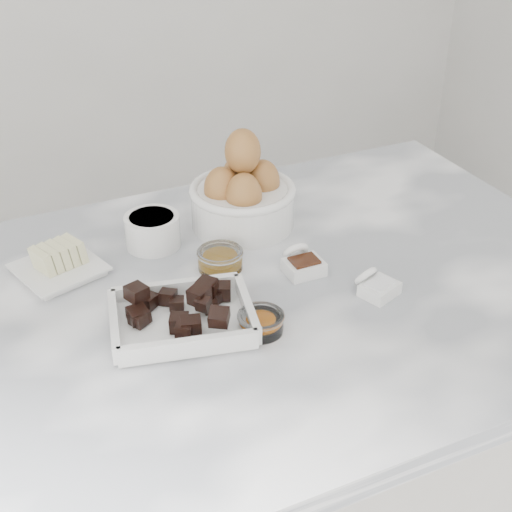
{
  "coord_description": "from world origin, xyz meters",
  "views": [
    {
      "loc": [
        -0.39,
        -0.86,
        1.58
      ],
      "look_at": [
        0.02,
        0.03,
        0.98
      ],
      "focal_mm": 50.0,
      "sensor_mm": 36.0,
      "label": 1
    }
  ],
  "objects_px": {
    "salt_spoon": "(376,285)",
    "sugar_ramekin": "(152,230)",
    "honey_bowl": "(220,259)",
    "butter_plate": "(57,263)",
    "zest_bowl": "(261,322)",
    "chocolate_dish": "(182,315)",
    "egg_bowl": "(242,195)",
    "vanilla_spoon": "(302,263)"
  },
  "relations": [
    {
      "from": "salt_spoon",
      "to": "sugar_ramekin",
      "type": "bearing_deg",
      "value": 133.21
    },
    {
      "from": "honey_bowl",
      "to": "salt_spoon",
      "type": "height_order",
      "value": "salt_spoon"
    },
    {
      "from": "butter_plate",
      "to": "zest_bowl",
      "type": "distance_m",
      "value": 0.37
    },
    {
      "from": "sugar_ramekin",
      "to": "honey_bowl",
      "type": "xyz_separation_m",
      "value": [
        0.08,
        -0.12,
        -0.01
      ]
    },
    {
      "from": "chocolate_dish",
      "to": "sugar_ramekin",
      "type": "relative_size",
      "value": 2.46
    },
    {
      "from": "sugar_ramekin",
      "to": "honey_bowl",
      "type": "relative_size",
      "value": 1.23
    },
    {
      "from": "butter_plate",
      "to": "egg_bowl",
      "type": "xyz_separation_m",
      "value": [
        0.34,
        0.03,
        0.04
      ]
    },
    {
      "from": "egg_bowl",
      "to": "zest_bowl",
      "type": "distance_m",
      "value": 0.33
    },
    {
      "from": "egg_bowl",
      "to": "salt_spoon",
      "type": "relative_size",
      "value": 2.39
    },
    {
      "from": "egg_bowl",
      "to": "honey_bowl",
      "type": "relative_size",
      "value": 2.48
    },
    {
      "from": "honey_bowl",
      "to": "vanilla_spoon",
      "type": "xyz_separation_m",
      "value": [
        0.12,
        -0.06,
        -0.0
      ]
    },
    {
      "from": "butter_plate",
      "to": "egg_bowl",
      "type": "bearing_deg",
      "value": 4.22
    },
    {
      "from": "egg_bowl",
      "to": "sugar_ramekin",
      "type": "bearing_deg",
      "value": -179.07
    },
    {
      "from": "zest_bowl",
      "to": "honey_bowl",
      "type": "bearing_deg",
      "value": 86.38
    },
    {
      "from": "egg_bowl",
      "to": "vanilla_spoon",
      "type": "distance_m",
      "value": 0.19
    },
    {
      "from": "egg_bowl",
      "to": "salt_spoon",
      "type": "distance_m",
      "value": 0.31
    },
    {
      "from": "zest_bowl",
      "to": "salt_spoon",
      "type": "xyz_separation_m",
      "value": [
        0.21,
        0.01,
        -0.0
      ]
    },
    {
      "from": "sugar_ramekin",
      "to": "vanilla_spoon",
      "type": "bearing_deg",
      "value": -42.88
    },
    {
      "from": "butter_plate",
      "to": "egg_bowl",
      "type": "distance_m",
      "value": 0.35
    },
    {
      "from": "chocolate_dish",
      "to": "vanilla_spoon",
      "type": "bearing_deg",
      "value": 15.19
    },
    {
      "from": "zest_bowl",
      "to": "chocolate_dish",
      "type": "bearing_deg",
      "value": 151.2
    },
    {
      "from": "egg_bowl",
      "to": "vanilla_spoon",
      "type": "bearing_deg",
      "value": -82.51
    },
    {
      "from": "butter_plate",
      "to": "sugar_ramekin",
      "type": "xyz_separation_m",
      "value": [
        0.17,
        0.02,
        0.01
      ]
    },
    {
      "from": "chocolate_dish",
      "to": "butter_plate",
      "type": "bearing_deg",
      "value": 121.48
    },
    {
      "from": "honey_bowl",
      "to": "sugar_ramekin",
      "type": "bearing_deg",
      "value": 123.39
    },
    {
      "from": "chocolate_dish",
      "to": "salt_spoon",
      "type": "height_order",
      "value": "chocolate_dish"
    },
    {
      "from": "zest_bowl",
      "to": "vanilla_spoon",
      "type": "height_order",
      "value": "vanilla_spoon"
    },
    {
      "from": "butter_plate",
      "to": "egg_bowl",
      "type": "relative_size",
      "value": 0.82
    },
    {
      "from": "sugar_ramekin",
      "to": "egg_bowl",
      "type": "distance_m",
      "value": 0.18
    },
    {
      "from": "vanilla_spoon",
      "to": "sugar_ramekin",
      "type": "bearing_deg",
      "value": 137.12
    },
    {
      "from": "chocolate_dish",
      "to": "egg_bowl",
      "type": "distance_m",
      "value": 0.33
    },
    {
      "from": "chocolate_dish",
      "to": "salt_spoon",
      "type": "xyz_separation_m",
      "value": [
        0.31,
        -0.04,
        -0.01
      ]
    },
    {
      "from": "chocolate_dish",
      "to": "vanilla_spoon",
      "type": "relative_size",
      "value": 3.13
    },
    {
      "from": "vanilla_spoon",
      "to": "salt_spoon",
      "type": "relative_size",
      "value": 0.93
    },
    {
      "from": "sugar_ramekin",
      "to": "salt_spoon",
      "type": "height_order",
      "value": "sugar_ramekin"
    },
    {
      "from": "sugar_ramekin",
      "to": "egg_bowl",
      "type": "height_order",
      "value": "egg_bowl"
    },
    {
      "from": "zest_bowl",
      "to": "vanilla_spoon",
      "type": "relative_size",
      "value": 0.93
    },
    {
      "from": "vanilla_spoon",
      "to": "butter_plate",
      "type": "bearing_deg",
      "value": 156.49
    },
    {
      "from": "butter_plate",
      "to": "zest_bowl",
      "type": "xyz_separation_m",
      "value": [
        0.24,
        -0.28,
        -0.0
      ]
    },
    {
      "from": "zest_bowl",
      "to": "salt_spoon",
      "type": "bearing_deg",
      "value": 3.28
    },
    {
      "from": "vanilla_spoon",
      "to": "egg_bowl",
      "type": "bearing_deg",
      "value": 97.49
    },
    {
      "from": "chocolate_dish",
      "to": "honey_bowl",
      "type": "distance_m",
      "value": 0.17
    }
  ]
}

